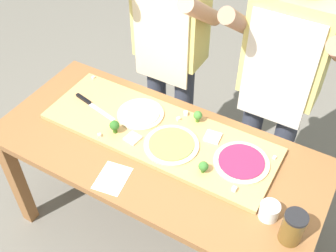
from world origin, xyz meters
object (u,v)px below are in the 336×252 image
at_px(pizza_whole_beet_magenta, 241,162).
at_px(pizza_slice_far_right, 133,138).
at_px(cheese_crumble_b, 99,135).
at_px(broccoli_floret_center_left, 203,167).
at_px(recipe_note, 112,178).
at_px(cheese_crumble_d, 275,158).
at_px(cheese_crumble_e, 178,119).
at_px(pizza_slice_near_left, 213,137).
at_px(sauce_jar, 293,228).
at_px(cook_left, 170,42).
at_px(pizza_whole_white_garlic, 141,114).
at_px(broccoli_floret_back_mid, 115,126).
at_px(chefs_knife, 90,103).
at_px(cook_right, 280,78).
at_px(cheese_crumble_f, 93,78).
at_px(cheese_crumble_c, 234,189).
at_px(broccoli_floret_back_left, 198,116).
at_px(flour_cup, 269,212).
at_px(cheese_crumble_a, 186,113).
at_px(prep_table, 157,162).
at_px(pizza_whole_pesto_green, 171,145).

bearing_deg(pizza_whole_beet_magenta, pizza_slice_far_right, -166.70).
distance_m(pizza_slice_far_right, cheese_crumble_b, 0.17).
height_order(broccoli_floret_center_left, recipe_note, broccoli_floret_center_left).
relative_size(cheese_crumble_d, cheese_crumble_e, 0.86).
relative_size(pizza_slice_near_left, broccoli_floret_center_left, 1.31).
distance_m(sauce_jar, cook_left, 1.23).
xyz_separation_m(pizza_whole_white_garlic, broccoli_floret_back_mid, (-0.04, -0.17, 0.04)).
xyz_separation_m(pizza_slice_near_left, broccoli_floret_back_mid, (-0.45, -0.21, 0.04)).
xyz_separation_m(chefs_knife, sauce_jar, (1.21, -0.24, 0.05)).
height_order(pizza_whole_white_garlic, cook_right, cook_right).
bearing_deg(cook_left, cheese_crumble_d, -24.73).
bearing_deg(broccoli_floret_center_left, cheese_crumble_f, 160.66).
relative_size(cheese_crumble_b, cook_left, 0.01).
bearing_deg(cheese_crumble_c, broccoli_floret_back_left, 137.50).
distance_m(pizza_whole_beet_magenta, broccoli_floret_back_mid, 0.65).
xyz_separation_m(cheese_crumble_d, cook_right, (-0.13, 0.36, 0.19)).
bearing_deg(cook_right, recipe_note, -120.07).
distance_m(broccoli_floret_center_left, cheese_crumble_f, 0.93).
bearing_deg(flour_cup, cheese_crumble_a, 148.60).
relative_size(sauce_jar, cook_left, 0.10).
bearing_deg(prep_table, sauce_jar, -12.39).
height_order(cheese_crumble_a, cheese_crumble_f, cheese_crumble_a).
relative_size(pizza_whole_pesto_green, cheese_crumble_d, 18.70).
xyz_separation_m(pizza_whole_white_garlic, pizza_slice_far_right, (0.06, -0.17, -0.00)).
xyz_separation_m(cheese_crumble_f, flour_cup, (1.22, -0.37, 0.00)).
relative_size(broccoli_floret_center_left, cheese_crumble_c, 2.97).
relative_size(prep_table, broccoli_floret_back_left, 25.18).
height_order(pizza_whole_pesto_green, broccoli_floret_back_mid, broccoli_floret_back_mid).
bearing_deg(cheese_crumble_f, pizza_whole_white_garlic, -16.92).
bearing_deg(sauce_jar, cheese_crumble_a, 149.21).
xyz_separation_m(prep_table, broccoli_floret_center_left, (0.27, -0.04, 0.17)).
bearing_deg(cheese_crumble_d, sauce_jar, -61.74).
xyz_separation_m(broccoli_floret_back_mid, cheese_crumble_e, (0.24, 0.24, -0.04)).
relative_size(pizza_slice_far_right, cheese_crumble_a, 3.34).
bearing_deg(pizza_slice_far_right, cheese_crumble_e, 60.82).
bearing_deg(cook_right, pizza_whole_white_garlic, -144.36).
bearing_deg(broccoli_floret_center_left, cheese_crumble_c, -9.72).
xyz_separation_m(broccoli_floret_back_mid, cheese_crumble_b, (-0.05, -0.07, -0.04)).
relative_size(prep_table, recipe_note, 9.54).
distance_m(prep_table, pizza_whole_pesto_green, 0.16).
height_order(cheese_crumble_c, cheese_crumble_d, cheese_crumble_c).
height_order(pizza_slice_near_left, cook_right, cook_right).
bearing_deg(pizza_slice_near_left, recipe_note, -123.79).
bearing_deg(broccoli_floret_center_left, pizza_whole_pesto_green, 161.79).
height_order(broccoli_floret_back_mid, cheese_crumble_c, broccoli_floret_back_mid).
bearing_deg(cheese_crumble_c, cheese_crumble_b, -177.73).
distance_m(pizza_slice_near_left, cheese_crumble_a, 0.22).
relative_size(pizza_whole_beet_magenta, cheese_crumble_e, 15.60).
xyz_separation_m(sauce_jar, cook_left, (-0.98, 0.73, 0.14)).
xyz_separation_m(prep_table, recipe_note, (-0.08, -0.27, 0.11)).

